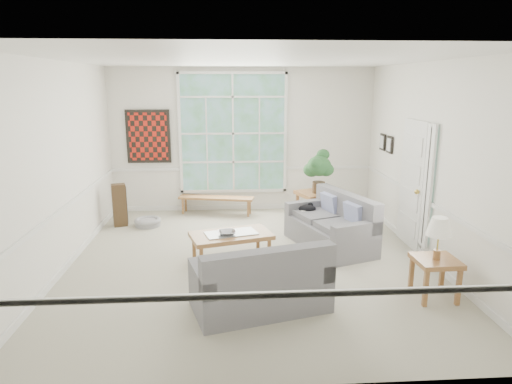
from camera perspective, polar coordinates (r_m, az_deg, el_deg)
floor at (r=7.12m, az=-0.71°, el=-8.67°), size 5.50×6.00×0.01m
ceiling at (r=6.60m, az=-0.78°, el=16.25°), size 5.50×6.00×0.02m
wall_back at (r=9.67m, az=-1.69°, el=6.48°), size 5.50×0.02×3.00m
wall_front at (r=3.79m, az=1.66°, el=-4.72°), size 5.50×0.02×3.00m
wall_left at (r=7.11m, az=-23.49°, el=2.80°), size 0.02×6.00×3.00m
wall_right at (r=7.37m, az=21.16°, el=3.35°), size 0.02×6.00×3.00m
window_back at (r=9.60m, az=-2.89°, el=7.32°), size 2.30×0.08×2.40m
entry_door at (r=7.98m, az=18.86°, el=0.96°), size 0.08×0.90×2.10m
door_sidelight at (r=7.39m, az=20.75°, el=0.65°), size 0.08×0.26×1.90m
wall_art at (r=9.73m, az=-13.31°, el=6.77°), size 0.90×0.06×1.10m
wall_frame_near at (r=8.95m, az=16.32°, el=5.70°), size 0.04×0.26×0.32m
wall_frame_far at (r=9.32m, az=15.49°, el=6.05°), size 0.04×0.26×0.32m
loveseat_right at (r=7.68m, az=9.22°, el=-3.61°), size 1.37×1.84×0.89m
loveseat_front at (r=5.58m, az=0.52°, el=-10.33°), size 1.76×1.22×0.86m
coffee_table at (r=7.05m, az=-3.11°, el=-6.93°), size 1.34×0.96×0.45m
pewter_bowl at (r=6.90m, az=-3.63°, el=-5.07°), size 0.36×0.36×0.08m
window_bench at (r=9.57m, az=-4.98°, el=-1.68°), size 1.59×0.62×0.36m
end_table at (r=8.94m, az=7.40°, el=-1.96°), size 0.82×0.82×0.63m
houseplant at (r=8.74m, az=7.88°, el=2.62°), size 0.68×0.68×0.84m
side_table at (r=6.31m, az=21.40°, el=-10.01°), size 0.54×0.54×0.54m
table_lamp at (r=6.10m, az=21.82°, el=-5.44°), size 0.42×0.42×0.54m
pet_bed at (r=9.02m, az=-13.39°, el=-3.69°), size 0.52×0.52×0.15m
floor_speaker at (r=9.08m, az=-16.70°, el=-1.58°), size 0.30×0.27×0.82m
cat at (r=8.08m, az=6.43°, el=-2.04°), size 0.38×0.37×0.15m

